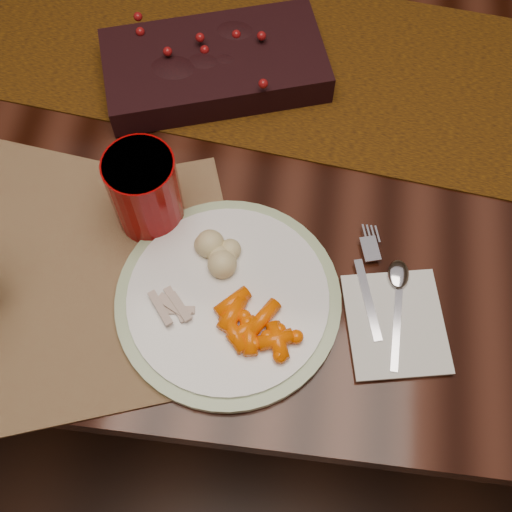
# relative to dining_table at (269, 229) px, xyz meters

# --- Properties ---
(floor) EXTENTS (5.00, 5.00, 0.00)m
(floor) POSITION_rel_dining_table_xyz_m (0.00, 0.00, -0.38)
(floor) COLOR black
(floor) RESTS_ON ground
(dining_table) EXTENTS (1.80, 1.00, 0.75)m
(dining_table) POSITION_rel_dining_table_xyz_m (0.00, 0.00, 0.00)
(dining_table) COLOR black
(dining_table) RESTS_ON floor
(table_runner) EXTENTS (1.76, 0.55, 0.00)m
(table_runner) POSITION_rel_dining_table_xyz_m (0.04, 0.10, 0.38)
(table_runner) COLOR #391F09
(table_runner) RESTS_ON dining_table
(centerpiece) EXTENTS (0.37, 0.27, 0.07)m
(centerpiece) POSITION_rel_dining_table_xyz_m (-0.10, 0.05, 0.41)
(centerpiece) COLOR black
(centerpiece) RESTS_ON table_runner
(placemat_main) EXTENTS (0.55, 0.48, 0.00)m
(placemat_main) POSITION_rel_dining_table_xyz_m (-0.24, -0.33, 0.38)
(placemat_main) COLOR #8D5F47
(placemat_main) RESTS_ON dining_table
(dinner_plate) EXTENTS (0.38, 0.38, 0.02)m
(dinner_plate) POSITION_rel_dining_table_xyz_m (-0.02, -0.32, 0.39)
(dinner_plate) COLOR white
(dinner_plate) RESTS_ON placemat_main
(baby_carrots) EXTENTS (0.13, 0.11, 0.02)m
(baby_carrots) POSITION_rel_dining_table_xyz_m (0.00, -0.35, 0.40)
(baby_carrots) COLOR #FF5B00
(baby_carrots) RESTS_ON dinner_plate
(mashed_potatoes) EXTENTS (0.09, 0.08, 0.04)m
(mashed_potatoes) POSITION_rel_dining_table_xyz_m (-0.05, -0.26, 0.41)
(mashed_potatoes) COLOR #EDE090
(mashed_potatoes) RESTS_ON dinner_plate
(turkey_shreds) EXTENTS (0.07, 0.06, 0.01)m
(turkey_shreds) POSITION_rel_dining_table_xyz_m (-0.09, -0.35, 0.40)
(turkey_shreds) COLOR beige
(turkey_shreds) RESTS_ON dinner_plate
(napkin) EXTENTS (0.15, 0.16, 0.00)m
(napkin) POSITION_rel_dining_table_xyz_m (0.19, -0.32, 0.38)
(napkin) COLOR silver
(napkin) RESTS_ON placemat_main
(fork) EXTENTS (0.06, 0.15, 0.00)m
(fork) POSITION_rel_dining_table_xyz_m (0.16, -0.28, 0.39)
(fork) COLOR #A3A6C3
(fork) RESTS_ON napkin
(spoon) EXTENTS (0.03, 0.14, 0.00)m
(spoon) POSITION_rel_dining_table_xyz_m (0.19, -0.31, 0.39)
(spoon) COLOR silver
(spoon) RESTS_ON napkin
(red_cup) EXTENTS (0.12, 0.12, 0.13)m
(red_cup) POSITION_rel_dining_table_xyz_m (-0.15, -0.20, 0.44)
(red_cup) COLOR #810000
(red_cup) RESTS_ON placemat_main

